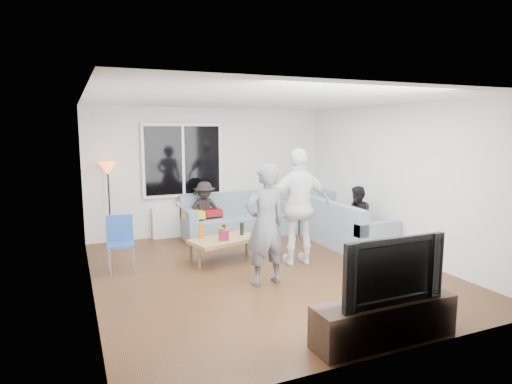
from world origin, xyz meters
name	(u,v)px	position (x,y,z in m)	size (l,w,h in m)	color
floor	(265,272)	(0.00, 0.00, -0.02)	(5.00, 5.50, 0.04)	#56351C
ceiling	(266,98)	(0.00, 0.00, 2.62)	(5.00, 5.50, 0.04)	white
wall_back	(210,171)	(0.00, 2.77, 1.30)	(5.00, 0.04, 2.60)	silver
wall_front	(390,226)	(0.00, -2.77, 1.30)	(5.00, 0.04, 2.60)	silver
wall_left	(86,199)	(-2.52, 0.00, 1.30)	(0.04, 5.50, 2.60)	silver
wall_right	(398,180)	(2.52, 0.00, 1.30)	(0.04, 5.50, 2.60)	silver
window_frame	(183,160)	(-0.60, 2.69, 1.55)	(1.62, 0.06, 1.47)	white
window_glass	(183,160)	(-0.60, 2.65, 1.55)	(1.50, 0.02, 1.35)	black
window_mullion	(183,160)	(-0.60, 2.64, 1.55)	(0.05, 0.03, 1.35)	white
radiator	(185,221)	(-0.60, 2.65, 0.31)	(1.30, 0.12, 0.62)	silver
potted_plant	(194,197)	(-0.39, 2.62, 0.81)	(0.21, 0.17, 0.37)	#2C5A24
vase	(180,203)	(-0.69, 2.62, 0.70)	(0.15, 0.15, 0.16)	silver
sofa_back_section	(239,215)	(0.45, 2.27, 0.42)	(2.30, 0.85, 0.85)	gray
sofa_right_section	(346,223)	(2.02, 0.78, 0.42)	(0.85, 2.00, 0.85)	gray
sofa_corner	(318,208)	(2.32, 2.27, 0.42)	(0.85, 0.85, 0.85)	gray
cushion_yellow	(194,215)	(-0.52, 2.25, 0.51)	(0.38, 0.32, 0.14)	yellow
cushion_red	(212,212)	(-0.12, 2.33, 0.51)	(0.36, 0.30, 0.13)	maroon
coffee_table	(224,250)	(-0.43, 0.70, 0.20)	(1.10, 0.60, 0.40)	tan
pitcher	(224,235)	(-0.47, 0.58, 0.49)	(0.17, 0.17, 0.17)	maroon
side_chair	(120,245)	(-2.05, 0.84, 0.43)	(0.40, 0.40, 0.86)	#234A9B
floor_lamp	(109,204)	(-2.05, 2.53, 0.78)	(0.32, 0.32, 1.56)	orange
player_left	(265,225)	(-0.23, -0.50, 0.86)	(0.63, 0.41, 1.72)	#515156
player_right	(299,207)	(0.67, 0.15, 0.94)	(1.10, 0.46, 1.87)	silver
spectator_right	(357,218)	(2.02, 0.44, 0.58)	(0.56, 0.44, 1.16)	black
spectator_back	(205,210)	(-0.28, 2.30, 0.57)	(0.74, 0.43, 1.15)	black
tv_console	(384,321)	(0.21, -2.50, 0.22)	(1.60, 0.40, 0.44)	#302018
television	(387,268)	(0.21, -2.50, 0.79)	(1.20, 0.16, 0.69)	black
bottle_a	(201,231)	(-0.77, 0.84, 0.52)	(0.07, 0.07, 0.24)	orange
bottle_e	(242,229)	(-0.07, 0.81, 0.50)	(0.07, 0.07, 0.21)	black
bottle_c	(224,230)	(-0.37, 0.88, 0.49)	(0.07, 0.07, 0.19)	black
bottle_b	(222,234)	(-0.51, 0.56, 0.51)	(0.08, 0.08, 0.21)	#208317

